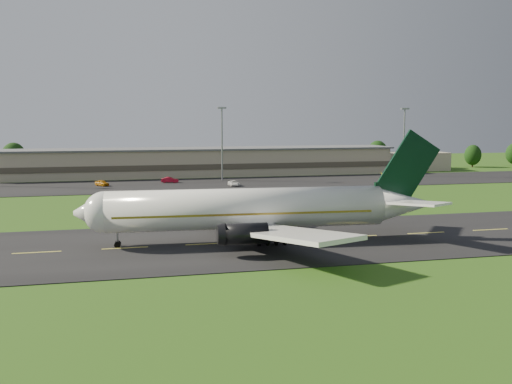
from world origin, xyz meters
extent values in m
plane|color=#254511|center=(0.00, 0.00, 0.00)|extent=(360.00, 360.00, 0.00)
cube|color=black|center=(0.00, 0.00, 0.05)|extent=(220.00, 30.00, 0.10)
cube|color=black|center=(0.00, 72.00, 0.05)|extent=(260.00, 30.00, 0.10)
cylinder|color=white|center=(-5.48, 0.00, 4.80)|extent=(38.27, 7.84, 5.60)
sphere|color=white|center=(-24.44, 1.13, 4.80)|extent=(5.60, 5.60, 5.60)
cone|color=white|center=(-26.44, 1.24, 4.80)|extent=(4.31, 5.60, 5.38)
cone|color=white|center=(16.99, -1.33, 4.80)|extent=(9.31, 6.01, 5.49)
cube|color=olive|center=(-5.97, 0.03, 4.45)|extent=(35.27, 7.70, 0.28)
cube|color=black|center=(-25.04, 1.16, 5.35)|extent=(2.17, 3.11, 0.65)
cube|color=white|center=(-2.63, -11.19, 3.30)|extent=(13.23, 20.23, 2.20)
cube|color=white|center=(-1.33, 10.77, 3.30)|extent=(14.95, 20.07, 2.20)
cube|color=white|center=(16.69, -6.32, 5.70)|extent=(7.18, 9.40, 0.91)
cube|color=white|center=(17.28, 3.66, 5.70)|extent=(7.84, 9.34, 0.91)
cube|color=black|center=(15.49, -1.24, 6.60)|extent=(5.02, 0.85, 3.00)
cube|color=black|center=(17.98, -1.39, 10.30)|extent=(9.44, 1.01, 10.55)
cylinder|color=black|center=(-7.45, -7.90, 2.90)|extent=(5.75, 3.03, 2.70)
cylinder|color=black|center=(-6.50, 8.07, 2.90)|extent=(5.75, 3.03, 2.70)
cube|color=tan|center=(0.00, 96.00, 4.00)|extent=(120.00, 15.00, 8.00)
cube|color=#4C4438|center=(0.00, 96.00, 3.20)|extent=(121.00, 15.40, 1.60)
cube|color=#595B60|center=(0.00, 96.00, 8.15)|extent=(122.00, 16.00, 0.50)
cube|color=tan|center=(70.00, 98.00, 3.00)|extent=(28.00, 11.00, 6.00)
cylinder|color=gray|center=(5.00, 80.00, 10.00)|extent=(0.44, 0.44, 20.00)
cube|color=gray|center=(5.00, 80.00, 20.10)|extent=(2.40, 1.20, 0.50)
cylinder|color=gray|center=(60.00, 80.00, 10.00)|extent=(0.44, 0.44, 20.00)
cube|color=gray|center=(60.00, 80.00, 20.10)|extent=(2.40, 1.20, 0.50)
cylinder|color=black|center=(-53.47, 106.12, 1.60)|extent=(0.56, 0.56, 3.19)
ellipsoid|color=black|center=(-53.47, 106.12, 5.50)|extent=(7.45, 7.45, 9.31)
cylinder|color=black|center=(-33.75, 105.97, 1.24)|extent=(0.56, 0.56, 2.47)
ellipsoid|color=black|center=(-33.75, 105.97, 4.26)|extent=(5.77, 5.77, 7.21)
cylinder|color=black|center=(43.70, 104.97, 1.31)|extent=(0.56, 0.56, 2.63)
ellipsoid|color=black|center=(43.70, 104.97, 4.52)|extent=(6.13, 6.13, 7.66)
cylinder|color=black|center=(63.47, 105.05, 1.54)|extent=(0.56, 0.56, 3.07)
ellipsoid|color=black|center=(63.47, 105.05, 5.29)|extent=(7.17, 7.17, 8.96)
cylinder|color=black|center=(82.65, 105.57, 1.36)|extent=(0.56, 0.56, 2.72)
ellipsoid|color=black|center=(82.65, 105.57, 4.69)|extent=(6.35, 6.35, 7.94)
cylinder|color=black|center=(100.23, 104.70, 1.25)|extent=(0.56, 0.56, 2.51)
ellipsoid|color=black|center=(100.23, 104.70, 4.32)|extent=(5.85, 5.85, 7.31)
imported|color=#C87C0B|center=(-27.20, 74.01, 0.85)|extent=(4.02, 4.64, 1.51)
imported|color=#A30A20|center=(-9.68, 77.41, 0.85)|extent=(4.80, 2.52, 1.50)
imported|color=silver|center=(5.60, 66.16, 0.78)|extent=(2.55, 5.02, 1.36)
imported|color=yellow|center=(53.68, 75.87, 0.82)|extent=(5.31, 3.26, 1.44)
camera|label=1|loc=(-22.04, -75.74, 17.00)|focal=40.00mm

